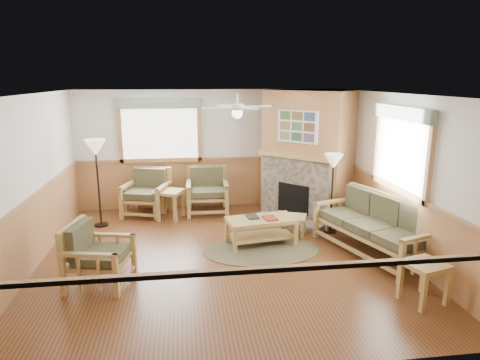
{
  "coord_description": "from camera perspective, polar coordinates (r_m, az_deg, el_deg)",
  "views": [
    {
      "loc": [
        -0.61,
        -6.74,
        2.94
      ],
      "look_at": [
        0.4,
        0.7,
        1.15
      ],
      "focal_mm": 32.0,
      "sensor_mm": 36.0,
      "label": 1
    }
  ],
  "objects": [
    {
      "name": "ceiling_fan",
      "position": [
        7.1,
        -0.37,
        11.15
      ],
      "size": [
        1.59,
        1.59,
        0.36
      ],
      "primitive_type": null,
      "rotation": [
        0.0,
        0.0,
        0.35
      ],
      "color": "white",
      "rests_on": "ceiling"
    },
    {
      "name": "fireplace",
      "position": [
        9.32,
        8.99,
        3.43
      ],
      "size": [
        3.11,
        3.11,
        2.7
      ],
      "primitive_type": null,
      "rotation": [
        0.0,
        0.0,
        -0.79
      ],
      "color": "#AD7746",
      "rests_on": "floor"
    },
    {
      "name": "armchair_left",
      "position": [
        6.59,
        -18.26,
        -9.41
      ],
      "size": [
        0.98,
        0.98,
        0.93
      ],
      "primitive_type": null,
      "rotation": [
        0.0,
        0.0,
        1.36
      ],
      "color": "tan",
      "rests_on": "floor"
    },
    {
      "name": "end_table_chairs",
      "position": [
        9.32,
        -9.41,
        -3.19
      ],
      "size": [
        0.71,
        0.7,
        0.61
      ],
      "primitive_type": null,
      "rotation": [
        0.0,
        0.0,
        -0.41
      ],
      "color": "tan",
      "rests_on": "floor"
    },
    {
      "name": "book_red",
      "position": [
        7.69,
        4.02,
        -4.98
      ],
      "size": [
        0.26,
        0.33,
        0.03
      ],
      "primitive_type": "cube",
      "rotation": [
        0.0,
        0.0,
        0.15
      ],
      "color": "maroon",
      "rests_on": "coffee_table"
    },
    {
      "name": "armchair_back_left",
      "position": [
        9.56,
        -12.41,
        -1.68
      ],
      "size": [
        1.12,
        1.12,
        1.0
      ],
      "primitive_type": null,
      "rotation": [
        0.0,
        0.0,
        -0.3
      ],
      "color": "tan",
      "rests_on": "floor"
    },
    {
      "name": "wall_back",
      "position": [
        9.89,
        -4.1,
        4.13
      ],
      "size": [
        6.0,
        0.02,
        2.7
      ],
      "primitive_type": "cube",
      "color": "silver",
      "rests_on": "floor"
    },
    {
      "name": "wainscot",
      "position": [
        7.18,
        -2.43,
        -6.06
      ],
      "size": [
        6.0,
        6.0,
        1.1
      ],
      "primitive_type": null,
      "color": "#AD7746",
      "rests_on": "floor"
    },
    {
      "name": "wall_left",
      "position": [
        7.33,
        -26.55,
        -0.57
      ],
      "size": [
        0.02,
        6.0,
        2.7
      ],
      "primitive_type": "cube",
      "color": "silver",
      "rests_on": "floor"
    },
    {
      "name": "sofa",
      "position": [
        7.64,
        17.27,
        -5.89
      ],
      "size": [
        2.32,
        1.52,
        0.99
      ],
      "primitive_type": null,
      "rotation": [
        0.0,
        0.0,
        -1.25
      ],
      "color": "tan",
      "rests_on": "floor"
    },
    {
      "name": "ceiling",
      "position": [
        6.77,
        -2.61,
        11.36
      ],
      "size": [
        6.0,
        6.0,
        0.01
      ],
      "primitive_type": "cube",
      "color": "white",
      "rests_on": "floor"
    },
    {
      "name": "window_right",
      "position": [
        7.46,
        21.16,
        9.37
      ],
      "size": [
        0.16,
        1.9,
        1.5
      ],
      "primitive_type": null,
      "color": "white",
      "rests_on": "wall_right"
    },
    {
      "name": "wall_front",
      "position": [
        4.11,
        1.4,
        -9.38
      ],
      "size": [
        6.0,
        0.02,
        2.7
      ],
      "primitive_type": "cube",
      "color": "silver",
      "rests_on": "floor"
    },
    {
      "name": "braided_rug",
      "position": [
        7.61,
        2.89,
        -9.28
      ],
      "size": [
        2.45,
        2.45,
        0.01
      ],
      "primitive_type": "cylinder",
      "rotation": [
        0.0,
        0.0,
        -0.22
      ],
      "color": "brown",
      "rests_on": "floor"
    },
    {
      "name": "window_back",
      "position": [
        9.72,
        -10.8,
        10.77
      ],
      "size": [
        1.9,
        0.16,
        1.5
      ],
      "primitive_type": null,
      "color": "white",
      "rests_on": "wall_back"
    },
    {
      "name": "armchair_back_right",
      "position": [
        9.52,
        -4.38,
        -1.47
      ],
      "size": [
        0.92,
        0.92,
        1.0
      ],
      "primitive_type": null,
      "rotation": [
        0.0,
        0.0,
        -0.04
      ],
      "color": "tan",
      "rests_on": "floor"
    },
    {
      "name": "footstool",
      "position": [
        8.29,
        7.19,
        -6.05
      ],
      "size": [
        0.58,
        0.58,
        0.39
      ],
      "primitive_type": null,
      "rotation": [
        0.0,
        0.0,
        -0.38
      ],
      "color": "tan",
      "rests_on": "floor"
    },
    {
      "name": "book_dark",
      "position": [
        7.75,
        1.66,
        -4.84
      ],
      "size": [
        0.23,
        0.29,
        0.02
      ],
      "primitive_type": "cube",
      "rotation": [
        0.0,
        0.0,
        0.13
      ],
      "color": "black",
      "rests_on": "coffee_table"
    },
    {
      "name": "coffee_table",
      "position": [
        7.8,
        2.83,
        -6.83
      ],
      "size": [
        1.3,
        0.79,
        0.49
      ],
      "primitive_type": null,
      "rotation": [
        0.0,
        0.0,
        0.15
      ],
      "color": "tan",
      "rests_on": "floor"
    },
    {
      "name": "end_table_sofa",
      "position": [
        6.37,
        23.28,
        -12.43
      ],
      "size": [
        0.62,
        0.61,
        0.57
      ],
      "primitive_type": null,
      "rotation": [
        0.0,
        0.0,
        0.28
      ],
      "color": "tan",
      "rests_on": "floor"
    },
    {
      "name": "wall_right",
      "position": [
        7.81,
        20.0,
        0.84
      ],
      "size": [
        0.02,
        6.0,
        2.7
      ],
      "primitive_type": "cube",
      "color": "silver",
      "rests_on": "floor"
    },
    {
      "name": "floor_lamp_right",
      "position": [
        8.41,
        12.16,
        -1.77
      ],
      "size": [
        0.47,
        0.47,
        1.56
      ],
      "primitive_type": null,
      "rotation": [
        0.0,
        0.0,
        0.39
      ],
      "color": "black",
      "rests_on": "floor"
    },
    {
      "name": "floor",
      "position": [
        7.38,
        -2.39,
        -10.12
      ],
      "size": [
        6.0,
        6.0,
        0.01
      ],
      "primitive_type": "cube",
      "color": "brown",
      "rests_on": "ground"
    },
    {
      "name": "floor_lamp_left",
      "position": [
        9.01,
        -18.39,
        -0.42
      ],
      "size": [
        0.51,
        0.51,
        1.79
      ],
      "primitive_type": null,
      "rotation": [
        0.0,
        0.0,
        -0.31
      ],
      "color": "black",
      "rests_on": "floor"
    }
  ]
}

